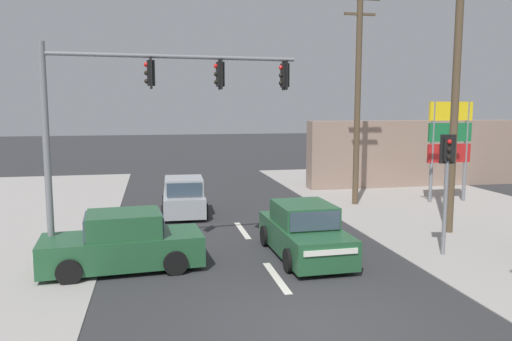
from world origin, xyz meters
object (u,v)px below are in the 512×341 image
at_px(pedestal_signal_right_kerb, 447,174).
at_px(sedan_receding_far, 123,244).
at_px(sedan_oncoming_mid, 304,232).
at_px(utility_pole_midground_right, 456,78).
at_px(hatchback_kerbside_parked, 184,197).
at_px(shopping_plaza_sign, 450,137).
at_px(traffic_signal_mast, 139,107).
at_px(utility_pole_background_right, 358,93).

distance_m(pedestal_signal_right_kerb, sedan_receding_far, 9.33).
bearing_deg(sedan_receding_far, sedan_oncoming_mid, 2.07).
xyz_separation_m(utility_pole_midground_right, sedan_oncoming_mid, (-5.74, -1.59, -4.59)).
bearing_deg(utility_pole_midground_right, hatchback_kerbside_parked, 151.14).
bearing_deg(sedan_oncoming_mid, hatchback_kerbside_parked, 115.57).
distance_m(shopping_plaza_sign, hatchback_kerbside_parked, 12.22).
bearing_deg(pedestal_signal_right_kerb, utility_pole_midground_right, 54.24).
bearing_deg(shopping_plaza_sign, hatchback_kerbside_parked, -178.90).
distance_m(utility_pole_midground_right, traffic_signal_mast, 10.47).
bearing_deg(utility_pole_midground_right, traffic_signal_mast, -172.84).
distance_m(utility_pole_background_right, pedestal_signal_right_kerb, 8.17).
height_order(traffic_signal_mast, sedan_receding_far, traffic_signal_mast).
xyz_separation_m(utility_pole_background_right, sedan_oncoming_mid, (-4.54, -6.98, -4.22)).
bearing_deg(traffic_signal_mast, hatchback_kerbside_parked, 76.24).
distance_m(utility_pole_midground_right, utility_pole_background_right, 5.54).
xyz_separation_m(shopping_plaza_sign, sedan_receding_far, (-14.03, -6.88, -2.28)).
height_order(pedestal_signal_right_kerb, hatchback_kerbside_parked, pedestal_signal_right_kerb).
distance_m(traffic_signal_mast, pedestal_signal_right_kerb, 8.92).
xyz_separation_m(utility_pole_background_right, sedan_receding_far, (-9.66, -7.17, -4.22)).
xyz_separation_m(traffic_signal_mast, hatchback_kerbside_parked, (1.51, 6.17, -3.65)).
bearing_deg(hatchback_kerbside_parked, utility_pole_background_right, 3.91).
bearing_deg(sedan_receding_far, utility_pole_background_right, 36.58).
bearing_deg(sedan_receding_far, traffic_signal_mast, 42.74).
height_order(shopping_plaza_sign, sedan_receding_far, shopping_plaza_sign).
bearing_deg(utility_pole_background_right, sedan_oncoming_mid, -123.04).
xyz_separation_m(utility_pole_background_right, traffic_signal_mast, (-9.14, -6.69, -0.57)).
height_order(utility_pole_background_right, hatchback_kerbside_parked, utility_pole_background_right).
relative_size(utility_pole_midground_right, sedan_oncoming_mid, 2.36).
bearing_deg(utility_pole_background_right, hatchback_kerbside_parked, -176.09).
bearing_deg(traffic_signal_mast, pedestal_signal_right_kerb, -7.04).
bearing_deg(shopping_plaza_sign, utility_pole_background_right, 176.18).
height_order(traffic_signal_mast, sedan_oncoming_mid, traffic_signal_mast).
xyz_separation_m(shopping_plaza_sign, sedan_oncoming_mid, (-8.91, -6.69, -2.28)).
relative_size(traffic_signal_mast, hatchback_kerbside_parked, 1.86).
bearing_deg(pedestal_signal_right_kerb, sedan_oncoming_mid, 169.14).
xyz_separation_m(hatchback_kerbside_parked, sedan_receding_far, (-2.03, -6.65, 0.00)).
bearing_deg(sedan_receding_far, utility_pole_midground_right, 9.29).
bearing_deg(pedestal_signal_right_kerb, shopping_plaza_sign, 56.88).
bearing_deg(traffic_signal_mast, shopping_plaza_sign, 25.34).
height_order(sedan_oncoming_mid, sedan_receding_far, same).
bearing_deg(traffic_signal_mast, utility_pole_background_right, 36.20).
relative_size(traffic_signal_mast, sedan_receding_far, 1.58).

